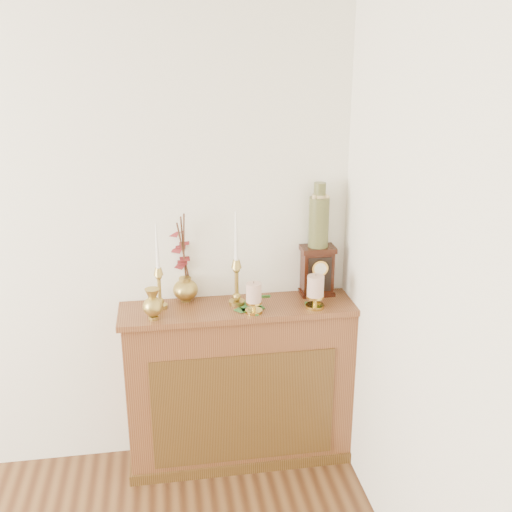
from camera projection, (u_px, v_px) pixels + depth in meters
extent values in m
cube|color=brown|center=(240.00, 386.00, 3.26)|extent=(1.20, 0.30, 0.90)
cube|color=brown|center=(244.00, 409.00, 3.14)|extent=(0.96, 0.01, 0.63)
cube|color=brown|center=(239.00, 308.00, 3.11)|extent=(1.24, 0.34, 0.03)
cube|color=brown|center=(241.00, 451.00, 3.40)|extent=(1.23, 0.33, 0.06)
cylinder|color=tan|center=(160.00, 306.00, 3.08)|extent=(0.07, 0.07, 0.02)
sphere|color=tan|center=(160.00, 301.00, 3.07)|extent=(0.04, 0.04, 0.04)
cylinder|color=tan|center=(159.00, 289.00, 3.04)|extent=(0.02, 0.02, 0.13)
sphere|color=tan|center=(159.00, 277.00, 3.02)|extent=(0.03, 0.03, 0.03)
cone|color=tan|center=(158.00, 271.00, 3.01)|extent=(0.05, 0.05, 0.04)
cone|color=white|center=(157.00, 247.00, 2.97)|extent=(0.02, 0.02, 0.23)
cylinder|color=tan|center=(237.00, 302.00, 3.12)|extent=(0.08, 0.08, 0.02)
sphere|color=tan|center=(237.00, 297.00, 3.11)|extent=(0.05, 0.05, 0.05)
cylinder|color=tan|center=(237.00, 284.00, 3.09)|extent=(0.02, 0.02, 0.15)
sphere|color=tan|center=(236.00, 270.00, 3.06)|extent=(0.04, 0.04, 0.04)
cone|color=tan|center=(236.00, 264.00, 3.05)|extent=(0.05, 0.05, 0.04)
cone|color=white|center=(236.00, 237.00, 3.01)|extent=(0.02, 0.02, 0.26)
cylinder|color=tan|center=(154.00, 317.00, 2.95)|extent=(0.05, 0.05, 0.02)
sphere|color=tan|center=(153.00, 306.00, 2.93)|extent=(0.10, 0.10, 0.10)
cone|color=tan|center=(152.00, 294.00, 2.90)|extent=(0.07, 0.07, 0.05)
cylinder|color=tan|center=(186.00, 300.00, 3.17)|extent=(0.06, 0.06, 0.01)
ellipsoid|color=tan|center=(186.00, 290.00, 3.15)|extent=(0.13, 0.13, 0.11)
cylinder|color=tan|center=(185.00, 280.00, 3.13)|extent=(0.06, 0.06, 0.02)
cylinder|color=#472819|center=(183.00, 250.00, 3.09)|extent=(0.06, 0.07, 0.31)
cylinder|color=#472819|center=(183.00, 248.00, 3.08)|extent=(0.02, 0.07, 0.35)
cylinder|color=#472819|center=(184.00, 245.00, 3.08)|extent=(0.02, 0.12, 0.36)
cylinder|color=gold|center=(254.00, 311.00, 3.02)|extent=(0.09, 0.09, 0.02)
cylinder|color=gold|center=(254.00, 306.00, 3.01)|extent=(0.02, 0.02, 0.04)
cylinder|color=gold|center=(254.00, 302.00, 3.01)|extent=(0.08, 0.08, 0.01)
cylinder|color=beige|center=(254.00, 292.00, 2.99)|extent=(0.08, 0.08, 0.10)
cylinder|color=#472819|center=(254.00, 282.00, 2.97)|extent=(0.00, 0.00, 0.01)
cylinder|color=gold|center=(315.00, 306.00, 3.08)|extent=(0.10, 0.10, 0.02)
cylinder|color=gold|center=(315.00, 301.00, 3.07)|extent=(0.02, 0.02, 0.04)
cylinder|color=gold|center=(315.00, 297.00, 3.06)|extent=(0.09, 0.09, 0.01)
cylinder|color=beige|center=(316.00, 286.00, 3.04)|extent=(0.09, 0.09, 0.11)
cylinder|color=#472819|center=(316.00, 275.00, 3.02)|extent=(0.00, 0.00, 0.01)
cube|color=#2A6024|center=(316.00, 307.00, 3.08)|extent=(0.06, 0.06, 0.00)
cube|color=#2A6024|center=(291.00, 298.00, 3.19)|extent=(0.06, 0.05, 0.00)
cube|color=#2A6024|center=(317.00, 309.00, 3.06)|extent=(0.07, 0.07, 0.00)
cube|color=#2A6024|center=(287.00, 304.00, 3.12)|extent=(0.07, 0.07, 0.00)
cube|color=#2A6024|center=(312.00, 308.00, 3.07)|extent=(0.07, 0.07, 0.00)
cube|color=#2A6024|center=(312.00, 308.00, 3.07)|extent=(0.07, 0.07, 0.00)
cube|color=#2A6024|center=(274.00, 311.00, 3.03)|extent=(0.07, 0.07, 0.00)
cube|color=#2A6024|center=(269.00, 303.00, 3.13)|extent=(0.07, 0.07, 0.00)
cube|color=#2A6024|center=(247.00, 307.00, 3.07)|extent=(0.07, 0.07, 0.00)
cube|color=#2A6024|center=(250.00, 296.00, 3.08)|extent=(0.05, 0.06, 0.03)
cube|color=#2A6024|center=(265.00, 297.00, 3.02)|extent=(0.06, 0.06, 0.03)
cube|color=#2A6024|center=(318.00, 291.00, 3.12)|extent=(0.06, 0.05, 0.03)
cube|color=black|center=(316.00, 292.00, 3.26)|extent=(0.18, 0.13, 0.02)
cube|color=black|center=(317.00, 272.00, 3.22)|extent=(0.16, 0.11, 0.24)
cube|color=black|center=(318.00, 249.00, 3.18)|extent=(0.18, 0.13, 0.03)
cube|color=black|center=(320.00, 275.00, 3.17)|extent=(0.13, 0.01, 0.19)
cylinder|color=gold|center=(320.00, 269.00, 3.15)|extent=(0.09, 0.01, 0.09)
cylinder|color=silver|center=(320.00, 269.00, 3.15)|extent=(0.07, 0.00, 0.07)
sphere|color=gold|center=(319.00, 286.00, 3.19)|extent=(0.03, 0.03, 0.03)
cylinder|color=#183021|center=(319.00, 222.00, 3.13)|extent=(0.11, 0.11, 0.27)
cylinder|color=#183021|center=(320.00, 191.00, 3.08)|extent=(0.06, 0.06, 0.09)
cylinder|color=tan|center=(320.00, 196.00, 3.09)|extent=(0.08, 0.08, 0.02)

